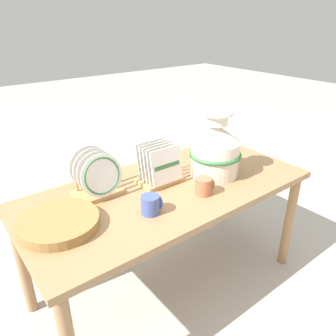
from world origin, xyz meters
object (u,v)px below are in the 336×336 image
dish_rack_round_plates (97,179)px  mug_terracotta_glaze (204,186)px  mug_cobalt_glaze (151,204)px  wicker_charger_stack (59,222)px  ceramic_vase (215,149)px  dish_rack_square_plates (159,169)px

dish_rack_round_plates → mug_terracotta_glaze: 0.53m
mug_cobalt_glaze → mug_terracotta_glaze: 0.31m
mug_cobalt_glaze → wicker_charger_stack: bearing=158.2°
ceramic_vase → dish_rack_round_plates: 0.65m
dish_rack_round_plates → dish_rack_square_plates: 0.33m
dish_rack_square_plates → dish_rack_round_plates: bearing=168.3°
ceramic_vase → mug_cobalt_glaze: (-0.51, -0.11, -0.11)m
ceramic_vase → wicker_charger_stack: size_ratio=1.08×
dish_rack_round_plates → wicker_charger_stack: dish_rack_round_plates is taller
dish_rack_round_plates → mug_terracotta_glaze: (0.43, -0.31, -0.05)m
dish_rack_round_plates → mug_cobalt_glaze: (0.12, -0.29, -0.05)m
mug_terracotta_glaze → mug_cobalt_glaze: bearing=176.7°
mug_terracotta_glaze → wicker_charger_stack: bearing=166.3°
dish_rack_round_plates → dish_rack_square_plates: dish_rack_round_plates is taller
dish_rack_square_plates → mug_terracotta_glaze: size_ratio=2.44×
ceramic_vase → mug_terracotta_glaze: ceramic_vase is taller
dish_rack_square_plates → mug_terracotta_glaze: (0.10, -0.24, -0.03)m
mug_cobalt_glaze → mug_terracotta_glaze: same height
dish_rack_square_plates → wicker_charger_stack: bearing=-172.8°
ceramic_vase → wicker_charger_stack: bearing=177.4°
mug_cobalt_glaze → mug_terracotta_glaze: size_ratio=1.00×
dish_rack_round_plates → dish_rack_square_plates: bearing=-11.7°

